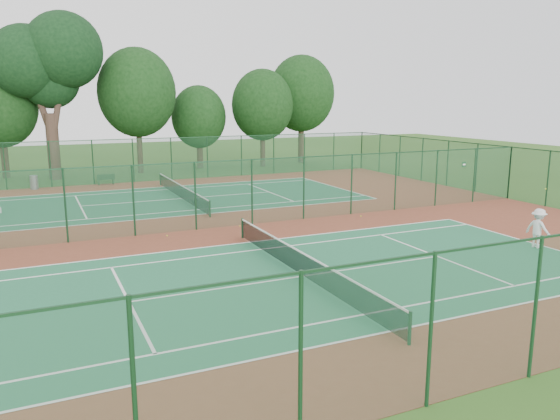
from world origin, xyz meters
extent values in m
plane|color=#2F591B|center=(0.00, 0.00, 0.00)|extent=(120.00, 120.00, 0.00)
cube|color=brown|center=(0.00, 0.00, 0.01)|extent=(40.00, 36.00, 0.01)
cube|color=#216842|center=(0.00, -9.00, 0.01)|extent=(23.77, 10.97, 0.01)
cube|color=#1C5B3A|center=(0.00, 9.00, 0.01)|extent=(23.77, 10.97, 0.01)
cube|color=#164428|center=(0.00, 18.00, 1.75)|extent=(40.00, 0.02, 3.50)
cube|color=#13341B|center=(0.00, 18.00, 3.46)|extent=(40.00, 0.05, 0.05)
cube|color=#1A4E30|center=(0.00, -18.00, 1.75)|extent=(40.00, 0.02, 3.50)
cube|color=#153A1F|center=(0.00, -18.00, 3.46)|extent=(40.00, 0.05, 0.05)
cube|color=#1C5437|center=(20.00, 0.00, 1.75)|extent=(0.02, 36.00, 3.50)
cube|color=#13351D|center=(20.00, 0.00, 3.46)|extent=(0.05, 36.00, 0.05)
cube|color=#194D2D|center=(0.00, 0.00, 1.75)|extent=(40.00, 0.02, 3.50)
cube|color=#13361E|center=(0.00, 0.00, 3.46)|extent=(40.00, 0.05, 0.05)
cylinder|color=#153921|center=(0.00, -15.40, 0.49)|extent=(0.10, 0.10, 0.97)
cylinder|color=#153921|center=(0.00, -2.60, 0.49)|extent=(0.10, 0.10, 0.97)
cube|color=black|center=(0.00, -9.00, 0.48)|extent=(0.02, 12.80, 0.85)
cube|color=white|center=(0.00, -9.00, 0.92)|extent=(0.04, 12.80, 0.06)
cylinder|color=#13351E|center=(0.00, 2.60, 0.49)|extent=(0.10, 0.10, 0.97)
cylinder|color=#13351E|center=(0.00, 15.40, 0.49)|extent=(0.10, 0.10, 0.97)
cube|color=black|center=(0.00, 9.00, 0.48)|extent=(0.02, 12.80, 0.85)
cube|color=silver|center=(0.00, 9.00, 0.92)|extent=(0.04, 12.80, 0.06)
imported|color=silver|center=(11.38, -9.75, 0.91)|extent=(0.83, 1.24, 1.78)
cylinder|color=slate|center=(-8.92, 17.37, 0.53)|extent=(0.63, 0.63, 1.03)
cube|color=black|center=(-4.34, 17.50, 0.21)|extent=(0.08, 0.36, 0.41)
cube|color=black|center=(-3.26, 17.51, 0.21)|extent=(0.08, 0.36, 0.41)
cube|color=black|center=(-3.80, 17.51, 0.43)|extent=(1.36, 0.40, 0.05)
cube|color=black|center=(-3.79, 17.33, 0.64)|extent=(1.35, 0.06, 0.41)
sphere|color=yellow|center=(0.73, -0.27, 0.04)|extent=(0.06, 0.06, 0.06)
sphere|color=yellow|center=(7.82, -0.87, 0.05)|extent=(0.07, 0.07, 0.07)
sphere|color=yellow|center=(-3.24, -0.80, 0.05)|extent=(0.07, 0.07, 0.07)
cylinder|color=#3A2820|center=(-7.23, 22.32, 2.72)|extent=(1.00, 1.00, 5.43)
cylinder|color=#3A2820|center=(-8.05, 22.59, 6.79)|extent=(1.84, 0.54, 5.40)
cylinder|color=#3A2820|center=(-6.42, 22.14, 7.07)|extent=(1.72, 0.51, 5.86)
sphere|color=black|center=(-8.68, 22.59, 9.51)|extent=(5.80, 5.80, 5.80)
sphere|color=black|center=(-5.87, 22.14, 10.42)|extent=(6.16, 6.16, 6.16)
sphere|color=black|center=(-7.05, 23.04, 8.15)|extent=(4.71, 4.71, 4.71)
camera|label=1|loc=(-8.91, -26.48, 6.55)|focal=35.00mm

